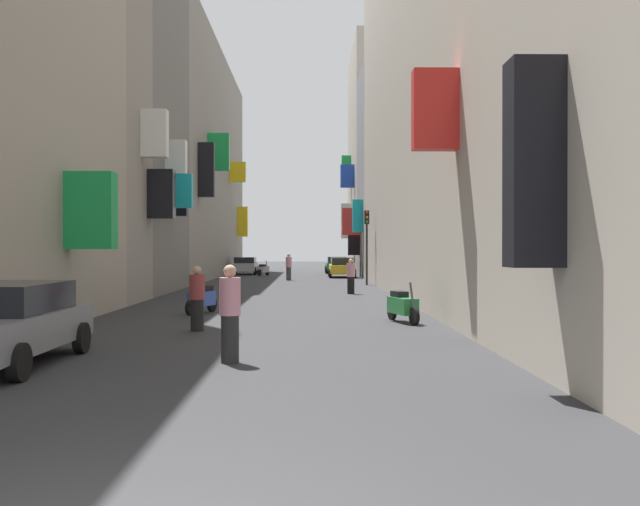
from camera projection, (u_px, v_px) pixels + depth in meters
name	position (u px, v px, depth m)	size (l,w,h in m)	color
ground_plane	(282.00, 289.00, 34.32)	(140.00, 140.00, 0.00)	#2D2D30
building_left_mid_a	(61.00, 118.00, 25.50)	(7.01, 3.97, 13.93)	gray
building_left_mid_b	(109.00, 126.00, 31.63)	(7.38, 8.33, 15.49)	slate
building_left_mid_c	(183.00, 165.00, 49.97)	(7.34, 28.35, 16.44)	gray
building_right_near	(491.00, 24.00, 24.69)	(7.10, 40.65, 20.48)	#B2A899
building_right_mid_b	(401.00, 175.00, 48.68)	(7.35, 7.13, 14.67)	gray
building_right_mid_c	(386.00, 161.00, 58.30)	(7.12, 12.14, 19.20)	#B2A899
parked_car_yellow	(342.00, 267.00, 47.80)	(1.86, 3.91, 1.38)	gold
parked_car_grey	(6.00, 322.00, 11.82)	(1.89, 4.29, 1.43)	slate
parked_car_silver	(245.00, 265.00, 53.15)	(1.96, 4.00, 1.34)	#B7B7BC
parked_car_green	(337.00, 264.00, 55.60)	(1.95, 4.44, 1.35)	#236638
scooter_blue	(202.00, 299.00, 21.24)	(0.79, 1.69, 1.13)	#2D4CAD
scooter_silver	(264.00, 269.00, 50.53)	(0.81, 1.73, 1.13)	#ADADB2
scooter_green	(402.00, 306.00, 18.67)	(0.76, 1.93, 1.13)	#287F3D
pedestrian_crossing	(351.00, 276.00, 30.33)	(0.54, 0.54, 1.58)	black
pedestrian_near_left	(197.00, 299.00, 16.74)	(0.43, 0.43, 1.61)	black
pedestrian_near_right	(230.00, 314.00, 12.08)	(0.43, 0.43, 1.75)	#282828
pedestrian_mid_street	(289.00, 267.00, 43.12)	(0.54, 0.54, 1.72)	#3E3E3E
traffic_light_near_corner	(367.00, 234.00, 37.74)	(0.26, 0.34, 4.15)	#2D2D2D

